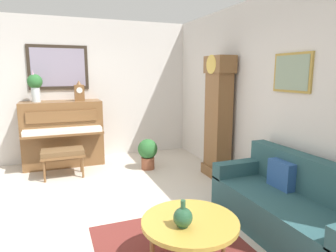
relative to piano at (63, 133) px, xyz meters
name	(u,v)px	position (x,y,z in m)	size (l,w,h in m)	color
ground_plane	(95,215)	(2.23, 0.27, -0.67)	(6.40, 6.00, 0.10)	beige
wall_left	(74,90)	(-0.37, 0.27, 0.79)	(0.13, 4.90, 2.80)	silver
wall_back	(257,96)	(2.25, 2.67, 0.78)	(5.30, 0.13, 2.80)	silver
piano	(63,133)	(0.00, 0.00, 0.00)	(0.87, 1.44, 1.23)	brown
piano_bench	(63,154)	(0.72, -0.04, -0.21)	(0.42, 0.70, 0.48)	brown
grandfather_clock	(218,120)	(1.61, 2.41, 0.35)	(0.52, 0.34, 2.03)	brown
couch	(293,208)	(3.56, 2.20, -0.31)	(1.90, 0.80, 0.84)	#2D565B
coffee_table	(190,223)	(3.62, 0.94, -0.20)	(0.88, 0.88, 0.45)	gold
mantel_clock	(79,92)	(0.00, 0.34, 0.78)	(0.13, 0.18, 0.38)	brown
flower_vase	(35,85)	(0.00, -0.42, 0.92)	(0.26, 0.26, 0.58)	silver
green_jug	(183,217)	(3.70, 0.83, -0.09)	(0.17, 0.17, 0.24)	#234C33
potted_plant	(148,152)	(0.84, 1.42, -0.30)	(0.36, 0.36, 0.56)	#935138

